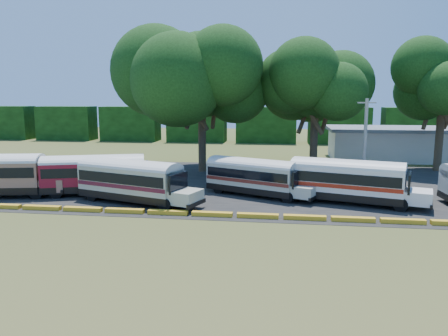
# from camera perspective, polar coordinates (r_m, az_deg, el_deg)

# --- Properties ---
(ground) EXTENTS (160.00, 160.00, 0.00)m
(ground) POSITION_cam_1_polar(r_m,az_deg,el_deg) (27.74, 1.18, -7.01)
(ground) COLOR #324A18
(ground) RESTS_ON ground
(asphalt_strip) EXTENTS (64.00, 24.00, 0.02)m
(asphalt_strip) POSITION_cam_1_polar(r_m,az_deg,el_deg) (39.27, 4.70, -2.13)
(asphalt_strip) COLOR black
(asphalt_strip) RESTS_ON ground
(curb) EXTENTS (53.70, 0.45, 0.30)m
(curb) POSITION_cam_1_polar(r_m,az_deg,el_deg) (28.65, 1.42, -6.16)
(curb) COLOR gold
(curb) RESTS_ON ground
(terminal_building) EXTENTS (19.00, 9.00, 4.00)m
(terminal_building) POSITION_cam_1_polar(r_m,az_deg,el_deg) (58.65, 22.63, 2.99)
(terminal_building) COLOR beige
(terminal_building) RESTS_ON ground
(treeline_backdrop) EXTENTS (130.00, 4.00, 6.00)m
(treeline_backdrop) POSITION_cam_1_polar(r_m,az_deg,el_deg) (74.65, 5.56, 5.63)
(treeline_backdrop) COLOR black
(treeline_backdrop) RESTS_ON ground
(bus_red) EXTENTS (9.96, 5.29, 3.19)m
(bus_red) POSITION_cam_1_polar(r_m,az_deg,el_deg) (36.38, -16.25, -0.48)
(bus_red) COLOR black
(bus_red) RESTS_ON ground
(bus_cream_west) EXTENTS (10.00, 5.38, 3.21)m
(bus_cream_west) POSITION_cam_1_polar(r_m,az_deg,el_deg) (32.86, -11.91, -1.37)
(bus_cream_west) COLOR black
(bus_cream_west) RESTS_ON ground
(bus_cream_east) EXTENTS (9.12, 5.75, 2.97)m
(bus_cream_east) POSITION_cam_1_polar(r_m,az_deg,el_deg) (34.57, 4.02, -0.89)
(bus_cream_east) COLOR black
(bus_cream_east) RESTS_ON ground
(bus_white_red) EXTENTS (10.14, 5.21, 3.24)m
(bus_white_red) POSITION_cam_1_polar(r_m,az_deg,el_deg) (33.29, 16.10, -1.36)
(bus_white_red) COLOR black
(bus_white_red) RESTS_ON ground
(tree_west) EXTENTS (11.74, 11.74, 14.26)m
(tree_west) POSITION_cam_1_polar(r_m,az_deg,el_deg) (45.36, -2.94, 12.02)
(tree_west) COLOR #3C2B1E
(tree_west) RESTS_ON ground
(tree_center) EXTENTS (9.43, 9.43, 12.46)m
(tree_center) POSITION_cam_1_polar(r_m,az_deg,el_deg) (46.18, 11.89, 10.58)
(tree_center) COLOR #3C2B1E
(tree_center) RESTS_ON ground
(tree_east) EXTENTS (8.01, 8.01, 12.76)m
(tree_east) POSITION_cam_1_polar(r_m,az_deg,el_deg) (51.05, 26.82, 10.52)
(tree_east) COLOR #3C2B1E
(tree_east) RESTS_ON ground
(utility_pole) EXTENTS (1.60, 0.30, 7.63)m
(utility_pole) POSITION_cam_1_polar(r_m,az_deg,el_deg) (40.76, 17.93, 3.44)
(utility_pole) COLOR gray
(utility_pole) RESTS_ON ground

